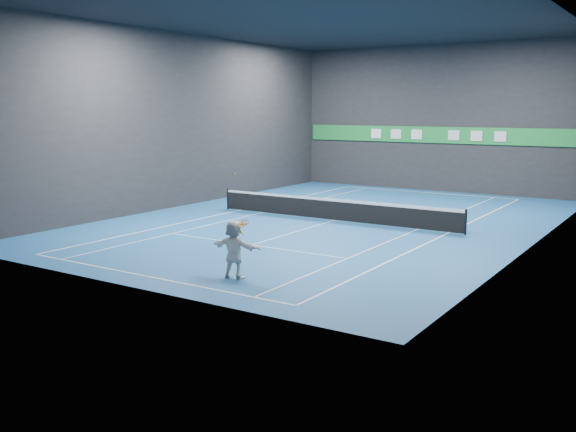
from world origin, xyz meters
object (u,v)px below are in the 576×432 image
Objects in this scene: tennis_ball at (234,174)px; tennis_net at (333,209)px; player at (234,249)px; tennis_racket at (244,224)px.

tennis_net is (-2.26, 10.33, -2.64)m from tennis_ball.
tennis_net is at bearing -82.21° from player.
player is 2.29m from tennis_ball.
player is 28.07× the size of tennis_ball.
player is at bearing -59.54° from tennis_ball.
player is at bearing -172.10° from tennis_racket.
tennis_net is 10.91m from tennis_racket.
tennis_ball is at bearing -77.64° from tennis_net.
tennis_ball is at bearing 160.40° from tennis_racket.
tennis_ball reaches higher than tennis_racket.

